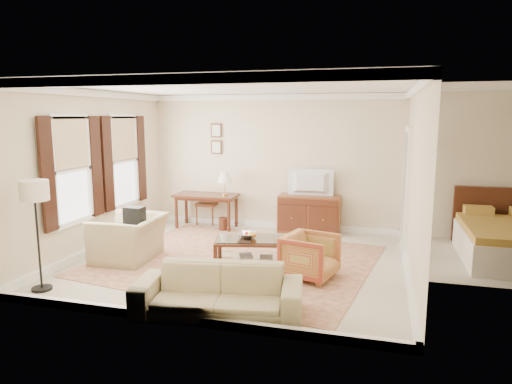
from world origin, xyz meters
The scene contains 20 objects.
room_shell centered at (0.00, 0.00, 2.47)m, with size 5.51×5.01×2.91m.
window_front centered at (-2.70, -0.70, 1.55)m, with size 0.12×1.56×1.80m, color #CCB284, non-canonical shape.
window_rear centered at (-2.70, 0.90, 1.55)m, with size 0.12×1.56×1.80m, color #CCB284, non-canonical shape.
doorway centered at (2.71, 1.50, 1.08)m, with size 0.10×1.12×2.25m, color white, non-canonical shape.
rug centered at (-0.06, 0.00, 0.01)m, with size 4.39×3.76×0.01m, color brown.
writing_desk centered at (-1.41, 2.06, 0.64)m, with size 1.37×0.68×0.75m.
desk_chair centered at (-1.53, 2.41, 0.53)m, with size 0.45×0.45×1.05m, color brown, non-canonical shape.
desk_lamp centered at (-0.98, 2.06, 1.00)m, with size 0.32×0.32×0.50m, color silver, non-canonical shape.
framed_prints centered at (-1.31, 2.47, 1.94)m, with size 0.25×0.04×0.68m, color #452013, non-canonical shape.
sideboard centered at (0.84, 2.22, 0.40)m, with size 1.29×0.50×0.79m, color brown.
tv centered at (0.84, 2.20, 1.25)m, with size 0.91×0.52×0.12m, color black.
coffee_table centered at (0.26, -0.24, 0.37)m, with size 1.25×0.90×0.48m.
fruit_bowl centered at (0.18, -0.20, 0.53)m, with size 0.42×0.42×0.10m, color silver.
book_a centered at (0.08, -0.30, 0.19)m, with size 0.28×0.04×0.38m, color brown.
book_b centered at (0.42, -0.27, 0.18)m, with size 0.28×0.03×0.38m, color brown.
striped_armchair centered at (1.27, -0.52, 0.38)m, with size 0.73×0.68×0.75m, color #9B3121.
club_armchair centered at (-1.84, -0.43, 0.51)m, with size 1.16×0.75×1.02m, color tan.
backpack centered at (-1.71, -0.46, 0.76)m, with size 0.32×0.22×0.40m, color black.
sofa centered at (0.37, -2.09, 0.40)m, with size 2.06×0.60×0.81m, color tan.
floor_lamp centered at (-2.32, -2.00, 1.32)m, with size 0.39×0.39×1.57m.
Camera 1 is at (2.24, -7.13, 2.44)m, focal length 32.00 mm.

